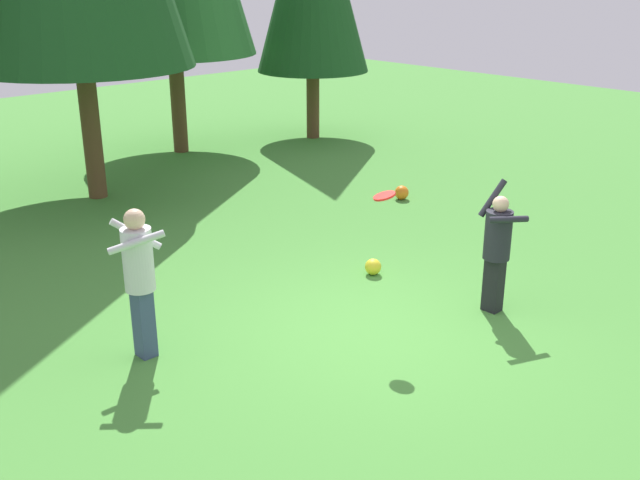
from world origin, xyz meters
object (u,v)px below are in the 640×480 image
(frisbee, at_px, (384,196))
(person_catcher, at_px, (139,271))
(person_thrower, at_px, (497,244))
(ball_orange, at_px, (402,193))
(ball_yellow, at_px, (373,267))

(frisbee, bearing_deg, person_catcher, 151.48)
(person_thrower, height_order, frisbee, frisbee)
(person_catcher, xyz_separation_m, ball_orange, (6.74, 1.96, -0.92))
(ball_orange, relative_size, ball_yellow, 1.13)
(person_thrower, bearing_deg, frisbee, -0.00)
(ball_orange, bearing_deg, person_catcher, -163.79)
(person_catcher, bearing_deg, frisbee, 0.00)
(person_thrower, relative_size, ball_orange, 6.34)
(frisbee, relative_size, ball_orange, 1.40)
(person_catcher, height_order, ball_yellow, person_catcher)
(person_catcher, height_order, frisbee, person_catcher)
(person_catcher, xyz_separation_m, frisbee, (2.51, -1.36, 0.64))
(person_catcher, distance_m, ball_orange, 7.08)
(ball_yellow, bearing_deg, ball_orange, 34.57)
(person_thrower, xyz_separation_m, ball_yellow, (-0.26, 1.87, -0.80))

